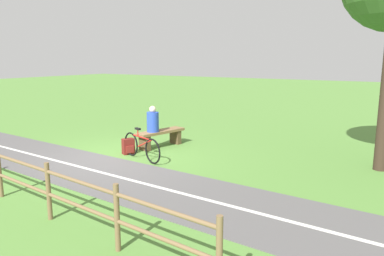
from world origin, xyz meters
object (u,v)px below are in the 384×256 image
at_px(backpack, 128,146).
at_px(bicycle, 141,147).
at_px(person_seated, 153,121).
at_px(bench, 161,136).

bearing_deg(backpack, bicycle, 68.52).
bearing_deg(person_seated, bicycle, 36.52).
bearing_deg(bicycle, person_seated, 131.42).
bearing_deg(person_seated, bench, 180.00).
height_order(person_seated, bicycle, person_seated).
distance_m(bench, bicycle, 1.54).
distance_m(person_seated, bicycle, 1.38).
bearing_deg(backpack, person_seated, 166.95).
xyz_separation_m(bicycle, backpack, (-0.28, -0.71, -0.14)).
relative_size(person_seated, backpack, 1.76).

